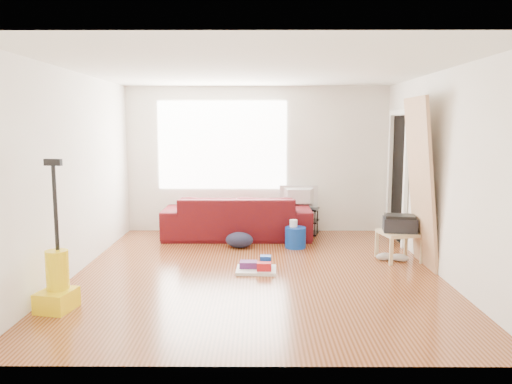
{
  "coord_description": "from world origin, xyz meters",
  "views": [
    {
      "loc": [
        0.02,
        -6.11,
        1.84
      ],
      "look_at": [
        -0.01,
        0.6,
        0.94
      ],
      "focal_mm": 35.0,
      "sensor_mm": 36.0,
      "label": 1
    }
  ],
  "objects_px": {
    "sofa": "(238,237)",
    "side_table": "(399,236)",
    "vacuum": "(57,282)",
    "tv_stand": "(299,220)",
    "cleaning_tray": "(257,267)",
    "bucket": "(295,248)",
    "backpack": "(239,247)"
  },
  "relations": [
    {
      "from": "sofa",
      "to": "vacuum",
      "type": "distance_m",
      "value": 3.66
    },
    {
      "from": "tv_stand",
      "to": "bucket",
      "type": "xyz_separation_m",
      "value": [
        -0.13,
        -0.96,
        -0.23
      ]
    },
    {
      "from": "side_table",
      "to": "backpack",
      "type": "distance_m",
      "value": 2.35
    },
    {
      "from": "side_table",
      "to": "tv_stand",
      "type": "bearing_deg",
      "value": 127.02
    },
    {
      "from": "side_table",
      "to": "bucket",
      "type": "relative_size",
      "value": 1.83
    },
    {
      "from": "sofa",
      "to": "tv_stand",
      "type": "height_order",
      "value": "tv_stand"
    },
    {
      "from": "backpack",
      "to": "tv_stand",
      "type": "bearing_deg",
      "value": 58.0
    },
    {
      "from": "tv_stand",
      "to": "side_table",
      "type": "height_order",
      "value": "tv_stand"
    },
    {
      "from": "sofa",
      "to": "side_table",
      "type": "height_order",
      "value": "side_table"
    },
    {
      "from": "backpack",
      "to": "vacuum",
      "type": "bearing_deg",
      "value": -110.49
    },
    {
      "from": "backpack",
      "to": "vacuum",
      "type": "distance_m",
      "value": 3.11
    },
    {
      "from": "side_table",
      "to": "cleaning_tray",
      "type": "relative_size",
      "value": 1.12
    },
    {
      "from": "cleaning_tray",
      "to": "tv_stand",
      "type": "bearing_deg",
      "value": 72.35
    },
    {
      "from": "sofa",
      "to": "tv_stand",
      "type": "distance_m",
      "value": 1.09
    },
    {
      "from": "side_table",
      "to": "vacuum",
      "type": "distance_m",
      "value": 4.37
    },
    {
      "from": "vacuum",
      "to": "backpack",
      "type": "bearing_deg",
      "value": 67.27
    },
    {
      "from": "tv_stand",
      "to": "vacuum",
      "type": "xyz_separation_m",
      "value": [
        -2.71,
        -3.52,
        0.05
      ]
    },
    {
      "from": "bucket",
      "to": "backpack",
      "type": "xyz_separation_m",
      "value": [
        -0.85,
        0.01,
        0.0
      ]
    },
    {
      "from": "sofa",
      "to": "backpack",
      "type": "relative_size",
      "value": 5.69
    },
    {
      "from": "tv_stand",
      "to": "vacuum",
      "type": "bearing_deg",
      "value": -113.0
    },
    {
      "from": "sofa",
      "to": "side_table",
      "type": "distance_m",
      "value": 2.68
    },
    {
      "from": "backpack",
      "to": "vacuum",
      "type": "height_order",
      "value": "vacuum"
    },
    {
      "from": "tv_stand",
      "to": "side_table",
      "type": "xyz_separation_m",
      "value": [
        1.24,
        -1.65,
        0.1
      ]
    },
    {
      "from": "vacuum",
      "to": "cleaning_tray",
      "type": "bearing_deg",
      "value": 44.63
    },
    {
      "from": "sofa",
      "to": "backpack",
      "type": "xyz_separation_m",
      "value": [
        0.06,
        -0.68,
        0.0
      ]
    },
    {
      "from": "side_table",
      "to": "cleaning_tray",
      "type": "height_order",
      "value": "side_table"
    },
    {
      "from": "bucket",
      "to": "sofa",
      "type": "bearing_deg",
      "value": 142.6
    },
    {
      "from": "sofa",
      "to": "side_table",
      "type": "xyz_separation_m",
      "value": [
        2.27,
        -1.38,
        0.34
      ]
    },
    {
      "from": "tv_stand",
      "to": "vacuum",
      "type": "height_order",
      "value": "vacuum"
    },
    {
      "from": "bucket",
      "to": "backpack",
      "type": "height_order",
      "value": "bucket"
    },
    {
      "from": "vacuum",
      "to": "tv_stand",
      "type": "bearing_deg",
      "value": 63.76
    },
    {
      "from": "bucket",
      "to": "backpack",
      "type": "relative_size",
      "value": 0.75
    }
  ]
}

